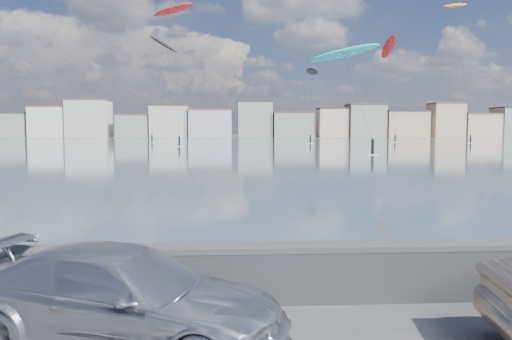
{
  "coord_description": "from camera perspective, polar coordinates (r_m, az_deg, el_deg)",
  "views": [
    {
      "loc": [
        0.45,
        -5.65,
        2.97
      ],
      "look_at": [
        1.0,
        4.0,
        2.2
      ],
      "focal_mm": 35.0,
      "sensor_mm": 36.0,
      "label": 1
    }
  ],
  "objects": [
    {
      "name": "bay_water",
      "position": [
        97.2,
        -3.55,
        2.81
      ],
      "size": [
        500.0,
        177.0,
        0.0
      ],
      "primitive_type": "cube",
      "color": "#3E4F60",
      "rests_on": "ground"
    },
    {
      "name": "far_shore_strip",
      "position": [
        205.67,
        -3.41,
        3.73
      ],
      "size": [
        500.0,
        60.0,
        0.0
      ],
      "primitive_type": "cube",
      "color": "#4C473D",
      "rests_on": "ground"
    },
    {
      "name": "seawall",
      "position": [
        8.7,
        -6.22,
        -11.42
      ],
      "size": [
        400.0,
        0.36,
        1.08
      ],
      "color": "#28282B",
      "rests_on": "ground"
    },
    {
      "name": "far_buildings",
      "position": [
        191.68,
        -3.03,
        5.47
      ],
      "size": [
        240.79,
        13.26,
        14.6
      ],
      "color": "beige",
      "rests_on": "ground"
    },
    {
      "name": "car_silver",
      "position": [
        7.32,
        -14.91,
        -13.89
      ],
      "size": [
        5.01,
        3.29,
        1.35
      ],
      "primitive_type": "imported",
      "rotation": [
        0.0,
        0.0,
        1.24
      ],
      "color": "#B8BBC0",
      "rests_on": "ground"
    },
    {
      "name": "kitesurfer_0",
      "position": [
        71.75,
        9.98,
        12.93
      ],
      "size": [
        10.45,
        13.84,
        15.16
      ],
      "color": "#19BFBF",
      "rests_on": "ground"
    },
    {
      "name": "kitesurfer_1",
      "position": [
        124.01,
        6.42,
        11.03
      ],
      "size": [
        4.12,
        15.41,
        18.33
      ],
      "color": "black",
      "rests_on": "ground"
    },
    {
      "name": "kitesurfer_2",
      "position": [
        136.76,
        14.93,
        13.3
      ],
      "size": [
        3.44,
        14.35,
        27.55
      ],
      "color": "red",
      "rests_on": "ground"
    },
    {
      "name": "kitesurfer_5",
      "position": [
        107.71,
        -9.42,
        17.46
      ],
      "size": [
        9.87,
        17.61,
        28.7
      ],
      "color": "red",
      "rests_on": "ground"
    },
    {
      "name": "kitesurfer_6",
      "position": [
        137.04,
        -10.51,
        13.75
      ],
      "size": [
        7.74,
        12.66,
        28.01
      ],
      "color": "black",
      "rests_on": "ground"
    },
    {
      "name": "kitesurfer_17",
      "position": [
        133.86,
        21.8,
        16.89
      ],
      "size": [
        9.11,
        11.01,
        34.15
      ],
      "color": "orange",
      "rests_on": "ground"
    }
  ]
}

